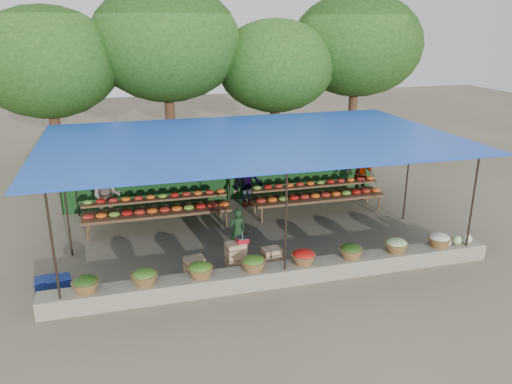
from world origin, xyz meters
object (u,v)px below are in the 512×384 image
object	(u,v)px
crate_counter	(235,261)
blue_crate_front	(59,284)
weighing_scale	(243,239)
blue_crate_back	(47,284)
vendor_seated	(238,230)

from	to	relation	value
crate_counter	blue_crate_front	xyz separation A→B (m)	(-3.99, 0.24, -0.16)
weighing_scale	blue_crate_back	size ratio (longest dim) A/B	0.59
blue_crate_front	blue_crate_back	bearing A→B (deg)	157.72
vendor_seated	weighing_scale	bearing A→B (deg)	77.93
weighing_scale	blue_crate_front	distance (m)	4.25
blue_crate_front	vendor_seated	bearing A→B (deg)	-0.59
crate_counter	weighing_scale	world-z (taller)	weighing_scale
weighing_scale	blue_crate_front	size ratio (longest dim) A/B	0.60
weighing_scale	blue_crate_back	distance (m)	4.51
blue_crate_front	blue_crate_back	size ratio (longest dim) A/B	0.99
crate_counter	blue_crate_back	bearing A→B (deg)	176.12
crate_counter	vendor_seated	distance (m)	1.22
vendor_seated	blue_crate_front	world-z (taller)	vendor_seated
weighing_scale	crate_counter	bearing A→B (deg)	180.00
weighing_scale	blue_crate_back	world-z (taller)	weighing_scale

